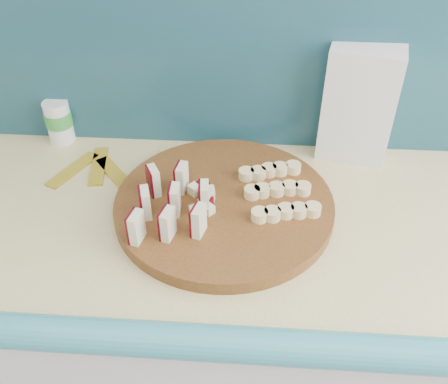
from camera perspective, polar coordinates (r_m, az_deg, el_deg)
kitchen_counter at (r=1.37m, az=5.53°, el=-17.34°), size 2.20×0.63×0.91m
backsplash at (r=1.14m, az=7.69°, el=16.21°), size 2.20×0.02×0.50m
cutting_board at (r=1.04m, az=-0.00°, el=-1.46°), size 0.54×0.54×0.03m
apple_wedges at (r=0.98m, az=-6.20°, el=-1.28°), size 0.14×0.20×0.06m
apple_chunks at (r=1.02m, az=-1.53°, el=-0.57°), size 0.08×0.07×0.02m
banana_slices at (r=1.04m, az=6.05°, el=0.18°), size 0.17×0.19×0.02m
flour_bag at (r=1.19m, az=15.16°, el=9.87°), size 0.18×0.14×0.27m
canister at (r=1.29m, az=-18.36°, el=7.72°), size 0.07×0.07×0.11m
banana_peel at (r=1.19m, az=-14.47°, el=2.47°), size 0.21×0.17×0.01m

